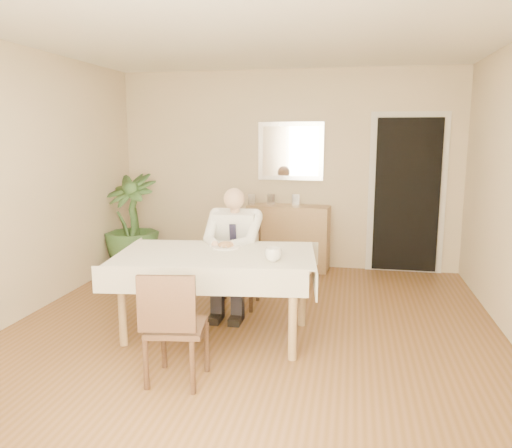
% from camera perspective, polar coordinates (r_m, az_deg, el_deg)
% --- Properties ---
extents(room, '(5.00, 5.02, 2.60)m').
position_cam_1_polar(room, '(4.23, -0.91, 3.85)').
color(room, brown).
rests_on(room, ground).
extents(window, '(1.34, 0.04, 1.44)m').
position_cam_1_polar(window, '(1.88, -16.61, 0.04)').
color(window, beige).
rests_on(window, room).
extents(doorway, '(0.96, 0.07, 2.10)m').
position_cam_1_polar(doorway, '(6.65, 16.84, 3.14)').
color(doorway, beige).
rests_on(doorway, ground).
extents(mirror, '(0.86, 0.04, 0.76)m').
position_cam_1_polar(mirror, '(6.63, 3.98, 8.30)').
color(mirror, silver).
rests_on(mirror, room).
extents(dining_table, '(1.84, 1.22, 0.75)m').
position_cam_1_polar(dining_table, '(4.38, -4.56, -4.38)').
color(dining_table, '#9D7A53').
rests_on(dining_table, ground).
extents(chair_far, '(0.46, 0.46, 0.89)m').
position_cam_1_polar(chair_far, '(5.24, -1.96, -3.78)').
color(chair_far, '#3E271B').
rests_on(chair_far, ground).
extents(chair_near, '(0.45, 0.46, 0.84)m').
position_cam_1_polar(chair_near, '(3.60, -9.51, -11.06)').
color(chair_near, '#3E271B').
rests_on(chair_near, ground).
extents(seated_man, '(0.48, 0.72, 1.24)m').
position_cam_1_polar(seated_man, '(4.93, -2.72, -2.42)').
color(seated_man, white).
rests_on(seated_man, ground).
extents(plate, '(0.26, 0.26, 0.02)m').
position_cam_1_polar(plate, '(4.53, -3.49, -2.64)').
color(plate, white).
rests_on(plate, dining_table).
extents(food, '(0.14, 0.14, 0.06)m').
position_cam_1_polar(food, '(4.53, -3.49, -2.37)').
color(food, brown).
rests_on(food, dining_table).
extents(knife, '(0.01, 0.13, 0.01)m').
position_cam_1_polar(knife, '(4.46, -3.18, -2.62)').
color(knife, silver).
rests_on(knife, dining_table).
extents(fork, '(0.01, 0.13, 0.01)m').
position_cam_1_polar(fork, '(4.48, -4.18, -2.58)').
color(fork, silver).
rests_on(fork, dining_table).
extents(coffee_mug, '(0.17, 0.17, 0.11)m').
position_cam_1_polar(coffee_mug, '(4.06, 1.99, -3.50)').
color(coffee_mug, white).
rests_on(coffee_mug, dining_table).
extents(sideboard, '(1.09, 0.44, 0.85)m').
position_cam_1_polar(sideboard, '(6.62, 3.71, -1.52)').
color(sideboard, '#9D7A53').
rests_on(sideboard, ground).
extents(photo_frame_left, '(0.10, 0.02, 0.14)m').
position_cam_1_polar(photo_frame_left, '(6.62, -0.51, 2.86)').
color(photo_frame_left, silver).
rests_on(photo_frame_left, sideboard).
extents(photo_frame_center, '(0.10, 0.02, 0.14)m').
position_cam_1_polar(photo_frame_center, '(6.61, 1.73, 2.85)').
color(photo_frame_center, silver).
rests_on(photo_frame_center, sideboard).
extents(photo_frame_right, '(0.10, 0.02, 0.14)m').
position_cam_1_polar(photo_frame_right, '(6.60, 4.57, 2.81)').
color(photo_frame_right, silver).
rests_on(photo_frame_right, sideboard).
extents(potted_palm, '(0.88, 0.88, 1.26)m').
position_cam_1_polar(potted_palm, '(6.69, -14.08, 0.13)').
color(potted_palm, '#2F4F25').
rests_on(potted_palm, ground).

